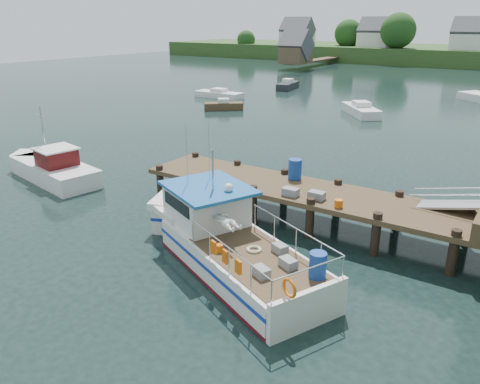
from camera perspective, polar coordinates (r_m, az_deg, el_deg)
The scene contains 8 objects.
ground_plane at distance 19.86m, azimuth 4.81°, elevation -2.82°, with size 160.00×160.00×0.00m, color black.
dock at distance 17.16m, azimuth 24.42°, elevation -0.38°, with size 16.60×3.00×4.78m.
lobster_boat at distance 15.89m, azimuth -2.07°, elevation -5.69°, with size 8.95×5.69×4.48m.
work_boat at distance 26.07m, azimuth -21.99°, elevation 2.77°, with size 7.12×3.20×3.72m.
moored_rowboat at distance 43.71m, azimuth -2.01°, elevation 10.50°, with size 3.44×3.20×1.02m.
moored_a at distance 50.70m, azimuth -2.58°, elevation 11.82°, with size 5.33×1.85×0.98m.
moored_b at distance 42.49m, azimuth 14.52°, elevation 9.67°, with size 4.78×5.24×1.17m.
moored_e at distance 57.52m, azimuth 5.85°, elevation 12.83°, with size 2.21×4.59×1.22m.
Camera 1 is at (8.66, -16.11, 7.75)m, focal length 35.00 mm.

